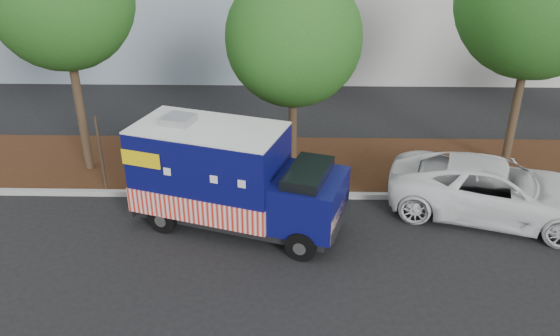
{
  "coord_description": "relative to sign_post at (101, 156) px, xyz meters",
  "views": [
    {
      "loc": [
        0.87,
        -12.43,
        7.75
      ],
      "look_at": [
        0.57,
        0.6,
        1.34
      ],
      "focal_mm": 35.0,
      "sensor_mm": 36.0,
      "label": 1
    }
  ],
  "objects": [
    {
      "name": "ground",
      "position": [
        4.56,
        -1.56,
        -1.2
      ],
      "size": [
        120.0,
        120.0,
        0.0
      ],
      "primitive_type": "plane",
      "color": "black",
      "rests_on": "ground"
    },
    {
      "name": "tree_b",
      "position": [
        5.47,
        1.89,
        2.94
      ],
      "size": [
        4.02,
        4.02,
        6.16
      ],
      "color": "#38281C",
      "rests_on": "ground"
    },
    {
      "name": "sign_post",
      "position": [
        0.0,
        0.0,
        0.0
      ],
      "size": [
        0.06,
        0.06,
        2.4
      ],
      "primitive_type": "cube",
      "color": "#473828",
      "rests_on": "ground"
    },
    {
      "name": "curb",
      "position": [
        4.56,
        -0.16,
        -1.12
      ],
      "size": [
        120.0,
        0.18,
        0.15
      ],
      "primitive_type": "cube",
      "color": "#9E9E99",
      "rests_on": "ground"
    },
    {
      "name": "food_truck",
      "position": [
        3.81,
        -1.62,
        0.11
      ],
      "size": [
        5.81,
        3.55,
        2.89
      ],
      "rotation": [
        0.0,
        0.0,
        -0.31
      ],
      "color": "black",
      "rests_on": "ground"
    },
    {
      "name": "white_car",
      "position": [
        10.89,
        -0.99,
        -0.43
      ],
      "size": [
        6.05,
        4.09,
        1.54
      ],
      "primitive_type": "imported",
      "rotation": [
        0.0,
        0.0,
        1.27
      ],
      "color": "white",
      "rests_on": "ground"
    },
    {
      "name": "mulch_strip",
      "position": [
        4.56,
        1.94,
        -1.12
      ],
      "size": [
        120.0,
        4.0,
        0.15
      ],
      "primitive_type": "cube",
      "color": "black",
      "rests_on": "ground"
    }
  ]
}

